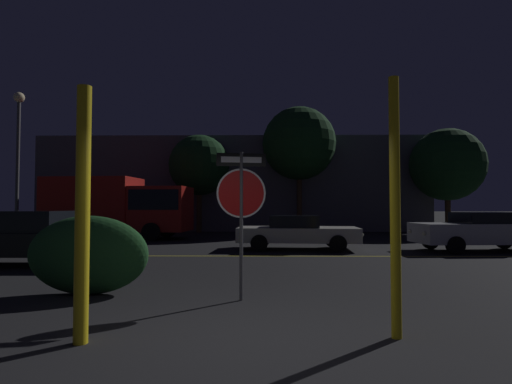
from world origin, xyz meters
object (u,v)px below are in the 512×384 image
stop_sign (241,195)px  street_lamp (18,140)px  delivery_truck (120,205)px  tree_0 (299,144)px  tree_1 (199,165)px  passing_car_2 (23,238)px  passing_car_3 (297,232)px  hedge_bush_1 (88,255)px  yellow_pole_right (395,206)px  passing_car_4 (482,231)px  tree_2 (447,165)px  yellow_pole_left (83,213)px

stop_sign → street_lamp: street_lamp is taller
delivery_truck → tree_0: tree_0 is taller
stop_sign → tree_1: size_ratio=0.42×
passing_car_2 → delivery_truck: bearing=2.6°
stop_sign → tree_0: 18.15m
stop_sign → passing_car_3: size_ratio=0.55×
stop_sign → passing_car_2: (-6.07, 3.93, -1.05)m
hedge_bush_1 → passing_car_2: 4.83m
hedge_bush_1 → yellow_pole_right: bearing=-26.0°
yellow_pole_right → passing_car_3: size_ratio=0.69×
passing_car_4 → delivery_truck: bearing=66.7°
delivery_truck → tree_2: bearing=107.1°
yellow_pole_left → tree_0: (4.39, 19.71, 3.93)m
yellow_pole_right → passing_car_4: bearing=56.7°
yellow_pole_right → passing_car_2: yellow_pole_right is taller
street_lamp → tree_1: (7.84, 5.64, -0.66)m
tree_2 → hedge_bush_1: bearing=-130.7°
yellow_pole_left → passing_car_4: bearing=44.2°
hedge_bush_1 → passing_car_2: size_ratio=0.45×
yellow_pole_right → delivery_truck: (-8.56, 14.63, 0.05)m
passing_car_4 → delivery_truck: delivery_truck is taller
passing_car_3 → hedge_bush_1: bearing=-26.0°
passing_car_4 → tree_2: (3.10, 9.19, 3.31)m
stop_sign → passing_car_3: stop_sign is taller
yellow_pole_left → tree_0: 20.57m
delivery_truck → tree_1: 6.41m
street_lamp → tree_2: (22.55, 4.55, -0.76)m
yellow_pole_right → tree_0: size_ratio=0.41×
yellow_pole_left → yellow_pole_right: yellow_pole_right is taller
hedge_bush_1 → passing_car_4: 12.97m
tree_2 → delivery_truck: bearing=-167.6°
yellow_pole_left → yellow_pole_right: size_ratio=0.95×
hedge_bush_1 → passing_car_3: (4.42, 7.60, -0.06)m
passing_car_2 → stop_sign: bearing=-123.7°
passing_car_2 → tree_2: 21.72m
delivery_truck → tree_0: bearing=122.3°
delivery_truck → street_lamp: street_lamp is taller
tree_1 → yellow_pole_left: bearing=-85.0°
stop_sign → delivery_truck: delivery_truck is taller
passing_car_4 → tree_1: size_ratio=0.79×
street_lamp → yellow_pole_right: bearing=-46.5°
stop_sign → street_lamp: bearing=123.5°
tree_0 → passing_car_3: bearing=-96.0°
delivery_truck → street_lamp: (-4.73, -0.62, 3.15)m
passing_car_2 → delivery_truck: 8.86m
tree_1 → yellow_pole_right: bearing=-74.5°
yellow_pole_left → passing_car_3: bearing=71.5°
stop_sign → tree_0: tree_0 is taller
passing_car_3 → tree_2: 13.33m
passing_car_2 → street_lamp: street_lamp is taller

